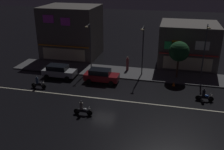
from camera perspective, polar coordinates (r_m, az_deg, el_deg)
name	(u,v)px	position (r m, az deg, el deg)	size (l,w,h in m)	color
ground_plane	(103,99)	(28.35, -1.90, -5.29)	(140.00, 140.00, 0.00)	black
lane_divider_stripe	(103,99)	(28.35, -1.90, -5.28)	(28.60, 0.16, 0.01)	beige
sidewalk_far	(119,72)	(35.51, 1.55, 0.66)	(30.10, 4.32, 0.14)	#4C4C4F
storefront_left_block	(188,44)	(39.52, 16.42, 6.56)	(8.09, 7.50, 6.13)	#56514C
storefront_center_block	(72,32)	(42.31, -8.90, 9.49)	(8.48, 7.50, 8.03)	#56514C
streetlamp_west	(90,43)	(35.27, -4.93, 7.10)	(0.44, 1.64, 6.41)	#47494C
streetlamp_mid	(143,47)	(33.41, 6.81, 6.25)	(0.44, 1.64, 6.48)	#47494C
streetlamp_east	(205,48)	(33.84, 19.89, 5.71)	(0.44, 1.64, 6.96)	#47494C
pedestrian_on_sidewalk	(127,64)	(35.77, 3.44, 2.47)	(0.37, 0.37, 1.96)	brown
street_tree	(179,52)	(33.54, 14.63, 5.05)	(2.55, 2.55, 4.77)	#473323
parked_car_near_kerb	(59,71)	(34.37, -11.68, 0.87)	(4.30, 1.98, 1.67)	#9EA0A5
parked_car_trailing	(101,75)	(32.27, -2.41, -0.08)	(4.30, 1.98, 1.67)	maroon
motorcycle_lead	(38,83)	(31.84, -16.06, -1.75)	(1.90, 0.60, 1.52)	black
motorcycle_following	(82,109)	(25.26, -6.57, -7.47)	(1.90, 0.60, 1.52)	black
motorcycle_opposite_lane	(204,96)	(29.35, 19.77, -4.31)	(1.90, 0.60, 1.52)	black
traffic_cone	(174,84)	(32.23, 13.52, -1.89)	(0.36, 0.36, 0.55)	orange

